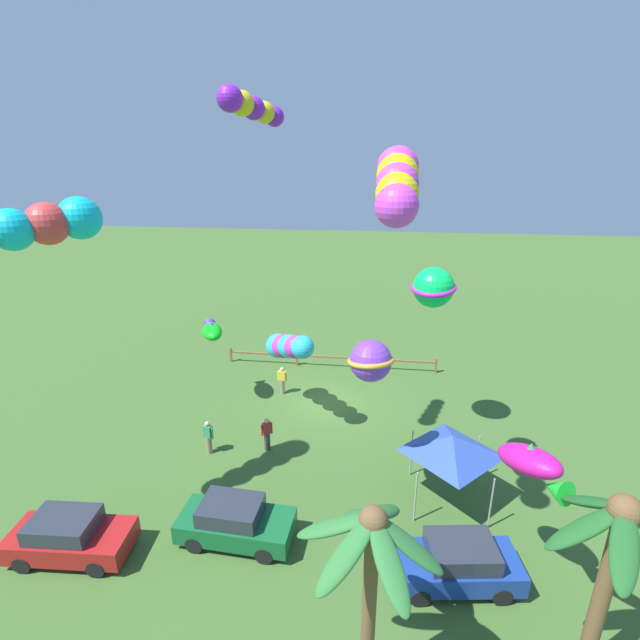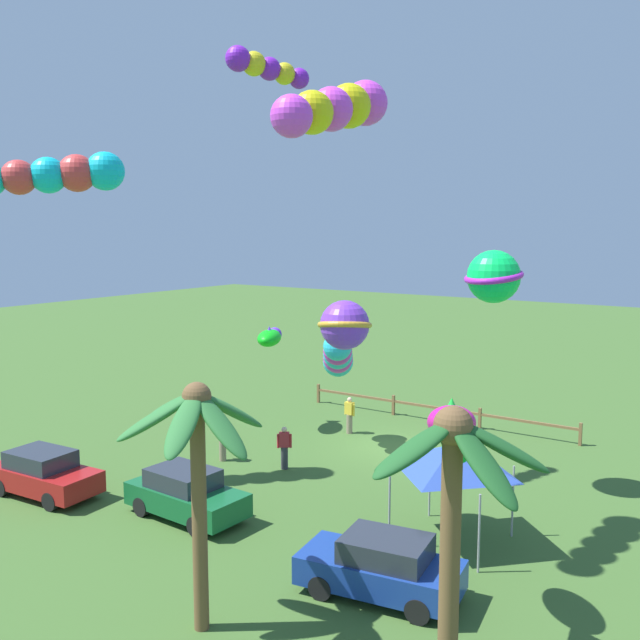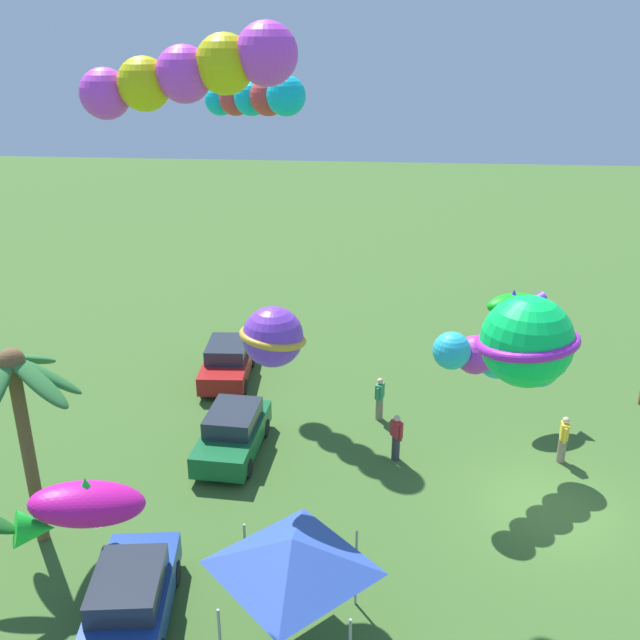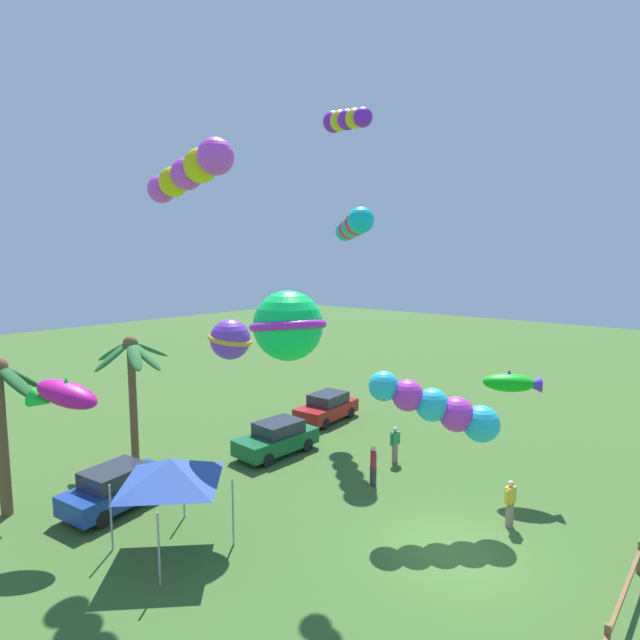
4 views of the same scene
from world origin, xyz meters
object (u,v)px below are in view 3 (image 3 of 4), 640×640
Objects in this scene: kite_tube_0 at (503,360)px; kite_tube_1 at (194,72)px; kite_fish_2 at (516,303)px; kite_tube_5 at (256,98)px; parked_car_1 at (228,362)px; parked_car_2 at (131,598)px; spectator_2 at (563,439)px; palm_tree_0 at (18,395)px; spectator_0 at (380,398)px; parked_car_0 at (233,432)px; kite_ball_6 at (527,341)px; festival_tent at (292,554)px; kite_ball_7 at (273,337)px; spectator_1 at (396,437)px; kite_fish_3 at (81,507)px.

kite_tube_0 is 0.89× the size of kite_tube_1.
kite_tube_5 reaches higher than kite_fish_2.
kite_tube_1 reaches higher than kite_tube_5.
parked_car_1 is 0.97× the size of parked_car_2.
kite_tube_5 reaches higher than spectator_2.
palm_tree_0 is 11.95m from spectator_0.
kite_fish_2 is at bearing -67.33° from parked_car_0.
spectator_0 is (2.64, -4.64, 0.06)m from parked_car_0.
kite_tube_5 is at bearing -22.53° from palm_tree_0.
spectator_0 is (9.88, -5.43, 0.06)m from parked_car_2.
kite_tube_1 is at bearing 153.02° from spectator_0.
kite_ball_6 reaches higher than spectator_2.
spectator_2 is (-2.12, -5.79, 0.00)m from spectator_0.
festival_tent is at bearing -161.37° from parked_car_1.
parked_car_0 is 10.47m from kite_fish_2.
palm_tree_0 reaches higher than spectator_2.
kite_ball_6 is 5.89m from kite_ball_7.
kite_fish_2 is at bearing -46.89° from spectator_1.
festival_tent reaches higher than spectator_2.
kite_ball_7 is (2.88, -2.92, 5.31)m from parked_car_2.
kite_tube_1 reaches higher than kite_fish_2.
kite_tube_0 is at bearing 110.17° from spectator_2.
parked_car_1 is 14.65m from kite_fish_3.
spectator_2 is at bearing -159.16° from kite_fish_2.
kite_tube_1 is 1.72× the size of kite_fish_3.
spectator_0 is 5.70m from kite_fish_2.
kite_tube_5 is at bearing 56.50° from spectator_0.
kite_ball_7 reaches higher than parked_car_1.
kite_tube_1 is 14.37m from kite_fish_2.
parked_car_1 is 1.40× the size of festival_tent.
kite_tube_0 is at bearing 166.24° from kite_fish_2.
kite_tube_5 is at bearing -3.66° from parked_car_2.
kite_fish_2 is at bearing -41.94° from parked_car_2.
palm_tree_0 is 2.42× the size of kite_fish_2.
spectator_2 is 4.82m from kite_fish_2.
spectator_0 is 9.10m from kite_ball_7.
kite_tube_5 is at bearing 53.46° from kite_tube_0.
parked_car_2 is at bearing 138.06° from kite_fish_2.
palm_tree_0 is 5.59m from kite_fish_3.
kite_tube_5 is at bearing 4.18° from kite_tube_1.
kite_fish_2 is 0.89× the size of kite_fish_3.
spectator_0 is 0.69× the size of kite_fish_2.
parked_car_2 is 15.26m from kite_fish_2.
kite_tube_5 reaches higher than spectator_0.
kite_tube_1 is (-5.01, 4.40, 11.06)m from spectator_1.
kite_tube_0 reaches higher than spectator_2.
palm_tree_0 is at bearing 38.55° from kite_fish_3.
festival_tent is 12.98m from kite_fish_2.
spectator_1 is at bearing -127.85° from parked_car_1.
kite_fish_3 is (-1.49, 3.68, 2.04)m from festival_tent.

